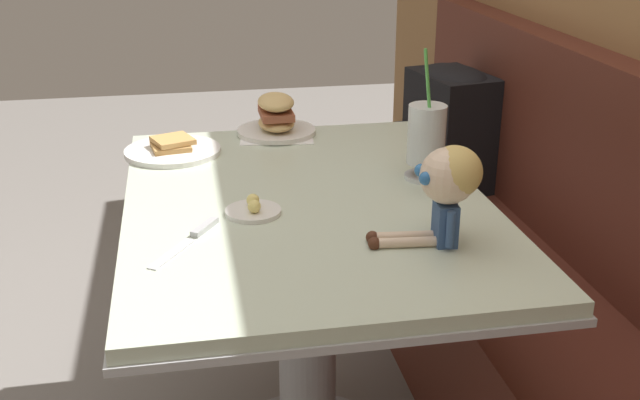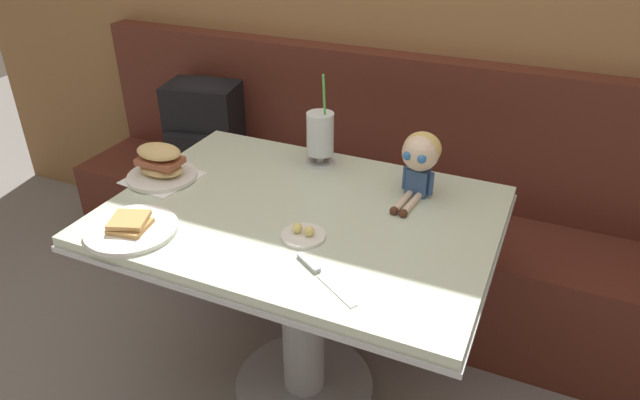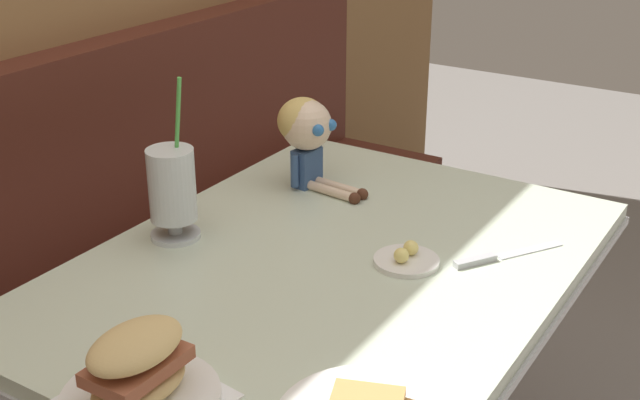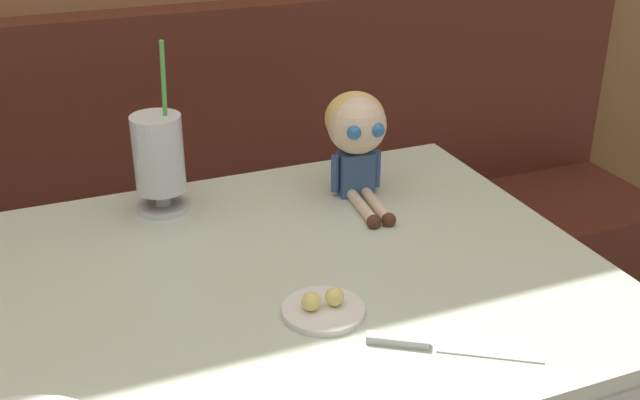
# 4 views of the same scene
# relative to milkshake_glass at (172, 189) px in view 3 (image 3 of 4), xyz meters

# --- Properties ---
(booth_bench) EXTENTS (2.60, 0.48, 1.00)m
(booth_bench) POSITION_rel_milkshake_glass_xyz_m (0.07, 0.33, -0.51)
(booth_bench) COLOR #512319
(booth_bench) RESTS_ON ground
(diner_table) EXTENTS (1.11, 0.81, 0.74)m
(diner_table) POSITION_rel_milkshake_glass_xyz_m (0.07, -0.30, -0.30)
(diner_table) COLOR beige
(diner_table) RESTS_ON ground
(milkshake_glass) EXTENTS (0.10, 0.10, 0.32)m
(milkshake_glass) POSITION_rel_milkshake_glass_xyz_m (0.00, 0.00, 0.00)
(milkshake_glass) COLOR silver
(milkshake_glass) RESTS_ON diner_table
(sandwich_plate) EXTENTS (0.22, 0.22, 0.12)m
(sandwich_plate) POSITION_rel_milkshake_glass_xyz_m (-0.42, -0.30, -0.05)
(sandwich_plate) COLOR white
(sandwich_plate) RESTS_ON diner_table
(butter_saucer) EXTENTS (0.12, 0.12, 0.04)m
(butter_saucer) POSITION_rel_milkshake_glass_xyz_m (0.14, -0.42, -0.09)
(butter_saucer) COLOR white
(butter_saucer) RESTS_ON diner_table
(butter_knife) EXTENTS (0.21, 0.14, 0.01)m
(butter_knife) POSITION_rel_milkshake_glass_xyz_m (0.23, -0.55, -0.10)
(butter_knife) COLOR silver
(butter_knife) RESTS_ON diner_table
(seated_doll) EXTENTS (0.12, 0.22, 0.20)m
(seated_doll) POSITION_rel_milkshake_glass_xyz_m (0.35, -0.07, 0.03)
(seated_doll) COLOR #385689
(seated_doll) RESTS_ON diner_table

